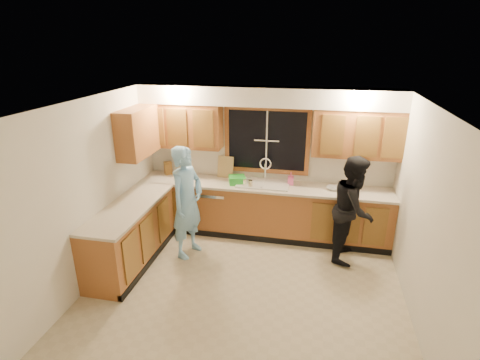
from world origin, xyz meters
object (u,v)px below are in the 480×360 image
(sink, at_px, (263,187))
(bowl, at_px, (333,188))
(man, at_px, (187,202))
(woman, at_px, (353,209))
(knife_block, at_px, (168,168))
(dishwasher, at_px, (215,208))
(soap_bottle, at_px, (291,179))
(dish_crate, at_px, (237,180))
(stove, at_px, (112,254))

(sink, distance_m, bowl, 1.13)
(man, bearing_deg, woman, -62.84)
(man, relative_size, woman, 1.07)
(sink, distance_m, woman, 1.50)
(sink, distance_m, knife_block, 1.76)
(dishwasher, distance_m, soap_bottle, 1.44)
(knife_block, xyz_separation_m, dish_crate, (1.30, -0.20, -0.05))
(sink, distance_m, man, 1.35)
(sink, xyz_separation_m, man, (-1.03, -0.87, 0.01))
(stove, xyz_separation_m, woman, (3.23, 1.36, 0.37))
(soap_bottle, bearing_deg, sink, -169.29)
(soap_bottle, xyz_separation_m, bowl, (0.68, -0.08, -0.08))
(dishwasher, relative_size, soap_bottle, 3.89)
(sink, relative_size, stove, 0.96)
(stove, bearing_deg, sink, 45.39)
(sink, relative_size, soap_bottle, 4.08)
(bowl, bearing_deg, dishwasher, -179.51)
(bowl, bearing_deg, soap_bottle, 173.18)
(woman, relative_size, knife_block, 7.14)
(dishwasher, bearing_deg, dish_crate, -3.93)
(dishwasher, height_order, dish_crate, dish_crate)
(knife_block, xyz_separation_m, bowl, (2.87, -0.15, -0.09))
(stove, distance_m, soap_bottle, 3.00)
(sink, bearing_deg, man, -139.90)
(man, distance_m, dish_crate, 1.02)
(stove, relative_size, soap_bottle, 4.27)
(stove, bearing_deg, dishwasher, 62.31)
(bowl, bearing_deg, man, -158.03)
(soap_bottle, distance_m, bowl, 0.69)
(sink, distance_m, dish_crate, 0.46)
(sink, relative_size, knife_block, 3.76)
(dish_crate, bearing_deg, bowl, 1.65)
(dishwasher, relative_size, man, 0.47)
(woman, xyz_separation_m, dish_crate, (-1.87, 0.42, 0.16))
(sink, bearing_deg, dishwasher, -179.01)
(sink, relative_size, woman, 0.53)
(stove, relative_size, knife_block, 3.93)
(woman, relative_size, bowl, 8.24)
(man, height_order, bowl, man)
(stove, bearing_deg, knife_block, 88.34)
(bowl, bearing_deg, dish_crate, -178.35)
(dishwasher, bearing_deg, soap_bottle, 4.36)
(stove, relative_size, bowl, 4.54)
(dishwasher, bearing_deg, bowl, 0.49)
(man, bearing_deg, bowl, -50.30)
(soap_bottle, relative_size, bowl, 1.06)
(stove, distance_m, man, 1.30)
(stove, bearing_deg, bowl, 31.96)
(man, height_order, dish_crate, man)
(dishwasher, height_order, man, man)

